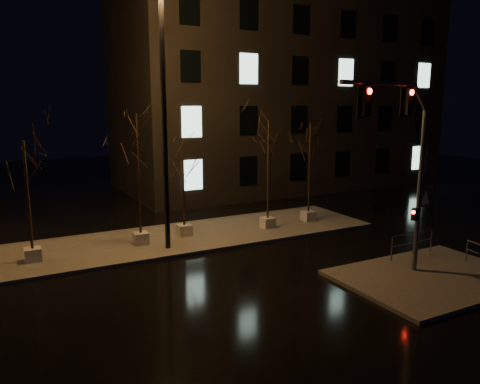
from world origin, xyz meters
TOP-DOWN VIEW (x-y plane):
  - ground at (0.00, 0.00)m, footprint 90.00×90.00m
  - median at (0.00, 6.00)m, footprint 22.00×5.00m
  - sidewalk_corner at (7.50, -3.50)m, footprint 7.00×5.00m
  - building at (14.00, 18.00)m, footprint 25.00×12.00m
  - tree_1 at (-5.86, 5.48)m, footprint 1.80×1.80m
  - tree_2 at (-1.20, 5.72)m, footprint 1.80×1.80m
  - tree_3 at (1.12, 6.10)m, footprint 1.80×1.80m
  - tree_4 at (5.55, 5.42)m, footprint 1.80×1.80m
  - tree_5 at (8.36, 5.66)m, footprint 1.80×1.80m
  - traffic_signal_mast at (6.24, -2.99)m, footprint 5.79×1.26m
  - streetlight_main at (-0.27, 4.56)m, footprint 2.80×1.16m
  - guard_rail_a at (8.59, -1.50)m, footprint 2.48×0.11m

SIDE VIEW (x-z plane):
  - ground at x=0.00m, z-range 0.00..0.00m
  - median at x=0.00m, z-range 0.00..0.15m
  - sidewalk_corner at x=7.50m, z-range 0.00..0.15m
  - guard_rail_a at x=8.59m, z-range 0.31..1.38m
  - tree_3 at x=1.12m, z-range 1.26..5.56m
  - tree_1 at x=-5.86m, z-range 1.48..6.64m
  - tree_5 at x=8.36m, z-range 1.59..7.15m
  - tree_4 at x=5.55m, z-range 1.65..7.44m
  - tree_2 at x=-1.20m, z-range 1.75..7.96m
  - traffic_signal_mast at x=6.24m, z-range 1.28..8.46m
  - streetlight_main at x=-0.27m, z-range 1.03..12.43m
  - building at x=14.00m, z-range 0.00..15.00m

